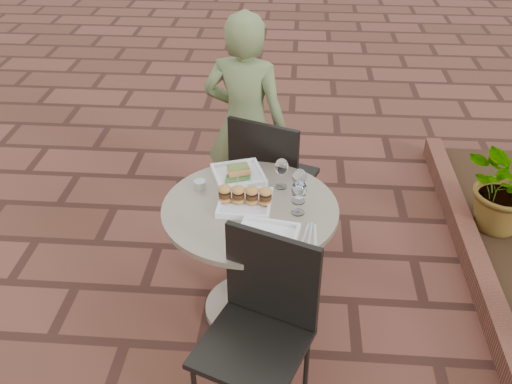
# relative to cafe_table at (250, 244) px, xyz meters

# --- Properties ---
(ground) EXTENTS (60.00, 60.00, 0.00)m
(ground) POSITION_rel_cafe_table_xyz_m (-0.24, 0.12, -0.48)
(ground) COLOR #582D23
(ground) RESTS_ON ground
(cafe_table) EXTENTS (0.90, 0.90, 0.73)m
(cafe_table) POSITION_rel_cafe_table_xyz_m (0.00, 0.00, 0.00)
(cafe_table) COLOR gray
(cafe_table) RESTS_ON ground
(chair_far) EXTENTS (0.57, 0.57, 0.93)m
(chair_far) POSITION_rel_cafe_table_xyz_m (0.07, 0.63, 0.07)
(chair_far) COLOR black
(chair_far) RESTS_ON ground
(chair_near) EXTENTS (0.57, 0.57, 0.93)m
(chair_near) POSITION_rel_cafe_table_xyz_m (0.10, -0.58, 0.07)
(chair_near) COLOR black
(chair_near) RESTS_ON ground
(diner) EXTENTS (0.59, 0.44, 1.47)m
(diner) POSITION_rel_cafe_table_xyz_m (-0.11, 0.89, 0.25)
(diner) COLOR #586738
(diner) RESTS_ON ground
(plate_salmon) EXTENTS (0.34, 0.34, 0.07)m
(plate_salmon) POSITION_rel_cafe_table_xyz_m (-0.09, 0.27, 0.27)
(plate_salmon) COLOR white
(plate_salmon) RESTS_ON cafe_table
(plate_sliders) EXTENTS (0.28, 0.27, 0.17)m
(plate_sliders) POSITION_rel_cafe_table_xyz_m (-0.03, 0.01, 0.29)
(plate_sliders) COLOR white
(plate_sliders) RESTS_ON cafe_table
(plate_tuna) EXTENTS (0.32, 0.32, 0.03)m
(plate_tuna) POSITION_rel_cafe_table_xyz_m (0.10, -0.28, 0.26)
(plate_tuna) COLOR white
(plate_tuna) RESTS_ON cafe_table
(wine_glass_right) EXTENTS (0.08, 0.08, 0.19)m
(wine_glass_right) POSITION_rel_cafe_table_xyz_m (0.24, -0.03, 0.38)
(wine_glass_right) COLOR white
(wine_glass_right) RESTS_ON cafe_table
(wine_glass_mid) EXTENTS (0.07, 0.07, 0.17)m
(wine_glass_mid) POSITION_rel_cafe_table_xyz_m (0.15, 0.19, 0.37)
(wine_glass_mid) COLOR white
(wine_glass_mid) RESTS_ON cafe_table
(wine_glass_far) EXTENTS (0.08, 0.08, 0.19)m
(wine_glass_far) POSITION_rel_cafe_table_xyz_m (0.24, 0.07, 0.38)
(wine_glass_far) COLOR white
(wine_glass_far) RESTS_ON cafe_table
(steel_ramekin) EXTENTS (0.07, 0.07, 0.05)m
(steel_ramekin) POSITION_rel_cafe_table_xyz_m (-0.28, 0.15, 0.27)
(steel_ramekin) COLOR silver
(steel_ramekin) RESTS_ON cafe_table
(cutlery_set) EXTENTS (0.10, 0.20, 0.00)m
(cutlery_set) POSITION_rel_cafe_table_xyz_m (0.30, -0.21, 0.25)
(cutlery_set) COLOR silver
(cutlery_set) RESTS_ON cafe_table
(planter_curb) EXTENTS (0.12, 3.00, 0.15)m
(planter_curb) POSITION_rel_cafe_table_xyz_m (1.36, 0.42, -0.41)
(planter_curb) COLOR brown
(planter_curb) RESTS_ON ground
(potted_plant_a) EXTENTS (0.75, 0.71, 0.66)m
(potted_plant_a) POSITION_rel_cafe_table_xyz_m (1.61, 0.87, -0.09)
(potted_plant_a) COLOR #33662D
(potted_plant_a) RESTS_ON mulch_bed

